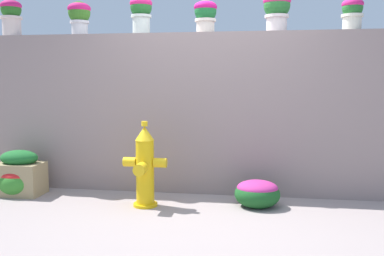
% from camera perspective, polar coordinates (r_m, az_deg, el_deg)
% --- Properties ---
extents(ground_plane, '(24.00, 24.00, 0.00)m').
position_cam_1_polar(ground_plane, '(4.24, 0.90, -11.52)').
color(ground_plane, gray).
extents(stone_wall, '(5.40, 0.29, 1.84)m').
position_cam_1_polar(stone_wall, '(4.96, 2.39, 1.92)').
color(stone_wall, gray).
rests_on(stone_wall, ground).
extents(potted_plant_0, '(0.25, 0.25, 0.44)m').
position_cam_1_polar(potted_plant_0, '(5.77, -23.02, 13.82)').
color(potted_plant_0, beige).
rests_on(potted_plant_0, stone_wall).
extents(potted_plant_1, '(0.27, 0.27, 0.39)m').
position_cam_1_polar(potted_plant_1, '(5.38, -14.83, 14.47)').
color(potted_plant_1, silver).
rests_on(potted_plant_1, stone_wall).
extents(potted_plant_2, '(0.26, 0.26, 0.43)m').
position_cam_1_polar(potted_plant_2, '(5.16, -6.82, 15.26)').
color(potted_plant_2, silver).
rests_on(potted_plant_2, stone_wall).
extents(potted_plant_3, '(0.27, 0.27, 0.38)m').
position_cam_1_polar(potted_plant_3, '(5.03, 1.81, 15.07)').
color(potted_plant_3, beige).
rests_on(potted_plant_3, stone_wall).
extents(potted_plant_4, '(0.31, 0.31, 0.43)m').
position_cam_1_polar(potted_plant_4, '(4.98, 11.28, 15.49)').
color(potted_plant_4, beige).
rests_on(potted_plant_4, stone_wall).
extents(potted_plant_5, '(0.23, 0.23, 0.35)m').
position_cam_1_polar(potted_plant_5, '(5.08, 20.66, 14.39)').
color(potted_plant_5, beige).
rests_on(potted_plant_5, stone_wall).
extents(fire_hydrant, '(0.46, 0.37, 0.89)m').
position_cam_1_polar(fire_hydrant, '(4.44, -6.34, -5.28)').
color(fire_hydrant, '#E5B30F').
rests_on(fire_hydrant, ground).
extents(flower_bush_left, '(0.47, 0.42, 0.29)m').
position_cam_1_polar(flower_bush_left, '(4.52, 8.72, -8.50)').
color(flower_bush_left, '#1A5221').
rests_on(flower_bush_left, ground).
extents(flower_bush_right, '(0.47, 0.43, 0.34)m').
position_cam_1_polar(flower_bush_right, '(5.29, -22.15, -6.41)').
color(flower_bush_right, '#337F2A').
rests_on(flower_bush_right, ground).
extents(planter_box, '(0.52, 0.35, 0.52)m').
position_cam_1_polar(planter_box, '(5.28, -22.04, -5.64)').
color(planter_box, '#97835B').
rests_on(planter_box, ground).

